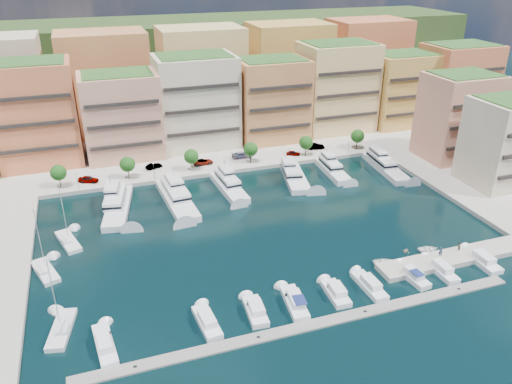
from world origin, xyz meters
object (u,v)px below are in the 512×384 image
tree_0 (58,173)px  sailboat_1 (45,272)px  lamppost_3 (289,151)px  cruiser_8 (441,270)px  tree_2 (191,156)px  cruiser_4 (295,303)px  yacht_2 (176,196)px  lamppost_4 (349,143)px  tree_3 (251,149)px  cruiser_2 (207,322)px  cruiser_6 (370,286)px  tree_1 (127,164)px  sailboat_2 (68,242)px  yacht_3 (228,185)px  cruiser_3 (256,311)px  car_5 (316,146)px  cruiser_7 (412,276)px  cruiser_0 (105,345)px  tender_0 (384,262)px  cruiser_5 (336,293)px  lamppost_2 (224,159)px  sailboat_0 (62,330)px  tree_4 (306,142)px  lamppost_0 (77,178)px  car_4 (293,153)px  yacht_1 (118,204)px  car_2 (203,162)px  tree_5 (358,136)px  person_0 (441,251)px  car_0 (88,179)px  car_1 (154,166)px  yacht_6 (384,165)px  car_3 (242,155)px  tender_2 (428,249)px

tree_0 → sailboat_1: (-2.47, -35.36, -4.43)m
lamppost_3 → cruiser_8: bearing=-83.4°
tree_2 → cruiser_4: 58.41m
yacht_2 → sailboat_1: bearing=-142.9°
lamppost_3 → lamppost_4: 18.00m
tree_3 → cruiser_8: (16.44, -58.09, -4.20)m
cruiser_2 → cruiser_6: same height
tree_1 → sailboat_2: 30.01m
yacht_3 → cruiser_3: (-8.78, -45.75, -0.66)m
car_5 → tree_2: bearing=104.3°
yacht_2 → cruiser_7: yacht_2 is taller
cruiser_0 → tender_0: 50.34m
cruiser_6 → cruiser_7: bearing=-0.0°
tree_0 → cruiser_5: tree_0 is taller
lamppost_2 → lamppost_4: 36.00m
sailboat_2 → cruiser_3: bearing=-49.0°
tree_0 → cruiser_0: bearing=-83.7°
sailboat_0 → tree_4: bearing=39.5°
lamppost_2 → tender_0: bearing=-71.9°
lamppost_0 → car_4: bearing=3.3°
tree_4 → cruiser_2: bearing=-126.2°
lamppost_3 → sailboat_1: bearing=-151.3°
tree_3 → cruiser_8: bearing=-74.2°
sailboat_0 → car_5: (68.31, 55.85, 1.52)m
car_5 → cruiser_8: bearing=-175.1°
cruiser_8 → car_4: car_4 is taller
cruiser_5 → sailboat_0: (-43.23, 5.68, -0.24)m
tree_0 → tree_4: size_ratio=1.00×
lamppost_2 → cruiser_0: size_ratio=0.45×
cruiser_5 → cruiser_8: (20.82, -0.01, -0.00)m
sailboat_2 → yacht_1: bearing=48.4°
cruiser_2 → cruiser_5: (22.07, 0.01, 0.00)m
yacht_1 → car_2: (23.52, 16.60, 0.65)m
tree_5 → sailboat_1: 89.84m
tree_5 → person_0: tree_5 is taller
car_0 → lamppost_4: bearing=-69.5°
cruiser_5 → car_5: (25.08, 61.53, 1.29)m
car_1 → cruiser_2: bearing=157.8°
lamppost_4 → yacht_6: yacht_6 is taller
lamppost_2 → cruiser_8: lamppost_2 is taller
yacht_6 → cruiser_3: (-51.09, -44.47, -0.66)m
car_0 → yacht_2: bearing=-106.2°
sailboat_2 → car_0: (4.97, 26.56, 1.51)m
cruiser_0 → car_5: car_5 is taller
yacht_3 → sailboat_1: (-40.69, -23.02, -0.90)m
tree_4 → cruiser_3: 67.72m
person_0 → tree_1: bearing=-0.2°
cruiser_0 → tender_0: (50.03, 5.60, -0.11)m
car_3 → car_5: size_ratio=1.13×
tender_2 → car_3: size_ratio=0.70×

